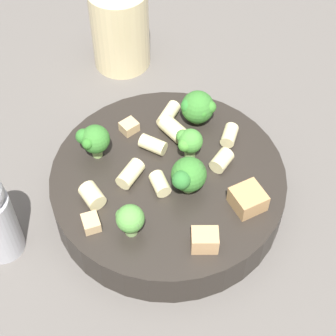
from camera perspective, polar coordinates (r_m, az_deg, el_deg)
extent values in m
plane|color=#5B5651|center=(0.57, 0.00, -3.16)|extent=(2.00, 2.00, 0.00)
cylinder|color=#28231E|center=(0.56, 0.00, -1.95)|extent=(0.23, 0.23, 0.04)
cylinder|color=silver|center=(0.54, 0.00, -0.86)|extent=(0.21, 0.21, 0.01)
torus|color=#28231E|center=(0.54, 0.00, -0.79)|extent=(0.23, 0.23, 0.00)
cylinder|color=#84AD60|center=(0.55, 2.10, 1.84)|extent=(0.01, 0.01, 0.01)
sphere|color=#478E38|center=(0.54, 2.15, 2.85)|extent=(0.02, 0.02, 0.02)
sphere|color=#489234|center=(0.53, 1.62, 2.41)|extent=(0.01, 0.01, 0.01)
sphere|color=#458734|center=(0.54, 1.50, 3.26)|extent=(0.01, 0.01, 0.01)
cylinder|color=#93B766|center=(0.58, 2.96, 5.12)|extent=(0.01, 0.01, 0.01)
sphere|color=#387A2D|center=(0.57, 3.03, 6.20)|extent=(0.03, 0.03, 0.03)
sphere|color=#307D2F|center=(0.57, 2.13, 6.32)|extent=(0.02, 0.02, 0.02)
sphere|color=#347E2A|center=(0.56, 3.47, 5.68)|extent=(0.01, 0.01, 0.01)
sphere|color=#397E2C|center=(0.57, 4.27, 6.20)|extent=(0.01, 0.01, 0.01)
cylinder|color=#93B766|center=(0.55, -7.22, 1.81)|extent=(0.01, 0.01, 0.01)
sphere|color=#387A2D|center=(0.54, -7.39, 2.93)|extent=(0.03, 0.03, 0.03)
sphere|color=#347829|center=(0.53, -8.17, 2.48)|extent=(0.01, 0.01, 0.01)
sphere|color=#32752B|center=(0.54, -8.60, 3.20)|extent=(0.01, 0.01, 0.01)
cylinder|color=#84AD60|center=(0.50, -3.77, -6.09)|extent=(0.01, 0.01, 0.01)
sphere|color=#569942|center=(0.49, -3.86, -5.15)|extent=(0.03, 0.03, 0.03)
sphere|color=#548B42|center=(0.48, -3.40, -5.58)|extent=(0.01, 0.01, 0.01)
sphere|color=#4F8D3E|center=(0.49, -4.73, -4.77)|extent=(0.01, 0.01, 0.01)
cylinder|color=#93B766|center=(0.52, 1.79, -2.02)|extent=(0.01, 0.01, 0.01)
sphere|color=#387A2D|center=(0.51, 1.83, -0.92)|extent=(0.03, 0.03, 0.03)
sphere|color=#35682B|center=(0.51, 2.97, -0.09)|extent=(0.01, 0.01, 0.01)
sphere|color=#326D2B|center=(0.52, 1.43, 0.20)|extent=(0.01, 0.01, 0.01)
sphere|color=#2F742F|center=(0.50, 1.37, -1.22)|extent=(0.02, 0.02, 0.02)
cylinder|color=beige|center=(0.57, 0.55, 3.97)|extent=(0.02, 0.03, 0.02)
cylinder|color=beige|center=(0.54, 5.47, 0.76)|extent=(0.02, 0.02, 0.02)
cylinder|color=beige|center=(0.57, 6.26, 3.33)|extent=(0.03, 0.02, 0.01)
cylinder|color=beige|center=(0.58, 0.05, 5.46)|extent=(0.03, 0.02, 0.01)
cylinder|color=beige|center=(0.53, -3.84, -0.59)|extent=(0.03, 0.02, 0.02)
cylinder|color=beige|center=(0.52, -0.82, -1.61)|extent=(0.02, 0.03, 0.01)
cylinder|color=beige|center=(0.52, -7.70, -2.80)|extent=(0.02, 0.03, 0.02)
cylinder|color=beige|center=(0.55, -1.54, 2.39)|extent=(0.02, 0.03, 0.01)
cube|color=tan|center=(0.51, -7.82, -5.54)|extent=(0.02, 0.02, 0.01)
cube|color=tan|center=(0.57, -3.97, 4.21)|extent=(0.02, 0.02, 0.01)
cube|color=tan|center=(0.52, 8.12, -3.16)|extent=(0.04, 0.04, 0.02)
cube|color=tan|center=(0.49, 3.75, -7.32)|extent=(0.03, 0.03, 0.02)
cylinder|color=beige|center=(0.69, -4.89, 13.96)|extent=(0.07, 0.07, 0.10)
cylinder|color=beige|center=(0.71, -4.73, 12.03)|extent=(0.06, 0.06, 0.04)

